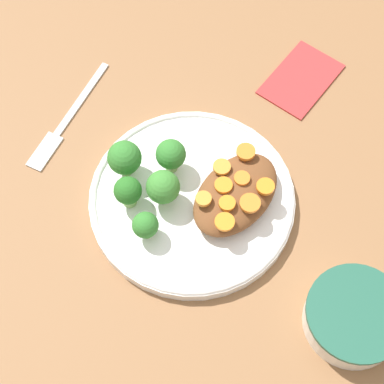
% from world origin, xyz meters
% --- Properties ---
extents(ground_plane, '(4.00, 4.00, 0.00)m').
position_xyz_m(ground_plane, '(0.00, 0.00, 0.00)').
color(ground_plane, '#8C603D').
extents(plate, '(0.27, 0.27, 0.02)m').
position_xyz_m(plate, '(0.00, 0.00, 0.01)').
color(plate, white).
rests_on(plate, ground_plane).
extents(dip_bowl, '(0.12, 0.12, 0.04)m').
position_xyz_m(dip_bowl, '(0.01, 0.25, 0.02)').
color(dip_bowl, white).
rests_on(dip_bowl, ground_plane).
extents(stew_mound, '(0.14, 0.09, 0.04)m').
position_xyz_m(stew_mound, '(-0.03, 0.05, 0.03)').
color(stew_mound, brown).
rests_on(stew_mound, plate).
extents(broccoli_floret_0, '(0.04, 0.04, 0.06)m').
position_xyz_m(broccoli_floret_0, '(0.02, -0.09, 0.05)').
color(broccoli_floret_0, '#759E51').
rests_on(broccoli_floret_0, plate).
extents(broccoli_floret_1, '(0.03, 0.03, 0.04)m').
position_xyz_m(broccoli_floret_1, '(0.08, -0.01, 0.04)').
color(broccoli_floret_1, '#7FA85B').
rests_on(broccoli_floret_1, plate).
extents(broccoli_floret_2, '(0.04, 0.04, 0.06)m').
position_xyz_m(broccoli_floret_2, '(-0.02, -0.05, 0.05)').
color(broccoli_floret_2, '#7FA85B').
rests_on(broccoli_floret_2, plate).
extents(broccoli_floret_3, '(0.04, 0.04, 0.05)m').
position_xyz_m(broccoli_floret_3, '(0.06, -0.06, 0.05)').
color(broccoli_floret_3, '#7FA85B').
rests_on(broccoli_floret_3, plate).
extents(broccoli_floret_4, '(0.04, 0.04, 0.06)m').
position_xyz_m(broccoli_floret_4, '(0.02, -0.03, 0.05)').
color(broccoli_floret_4, '#759E51').
rests_on(broccoli_floret_4, plate).
extents(carrot_slice_0, '(0.03, 0.03, 0.00)m').
position_xyz_m(carrot_slice_0, '(-0.02, 0.07, 0.05)').
color(carrot_slice_0, orange).
rests_on(carrot_slice_0, stew_mound).
extents(carrot_slice_1, '(0.02, 0.02, 0.00)m').
position_xyz_m(carrot_slice_1, '(-0.05, 0.04, 0.05)').
color(carrot_slice_1, orange).
rests_on(carrot_slice_1, stew_mound).
extents(carrot_slice_2, '(0.02, 0.02, 0.00)m').
position_xyz_m(carrot_slice_2, '(-0.02, 0.03, 0.05)').
color(carrot_slice_2, orange).
rests_on(carrot_slice_2, stew_mound).
extents(carrot_slice_3, '(0.02, 0.02, 0.01)m').
position_xyz_m(carrot_slice_3, '(-0.08, 0.03, 0.06)').
color(carrot_slice_3, orange).
rests_on(carrot_slice_3, stew_mound).
extents(carrot_slice_4, '(0.02, 0.02, 0.01)m').
position_xyz_m(carrot_slice_4, '(-0.05, 0.07, 0.06)').
color(carrot_slice_4, orange).
rests_on(carrot_slice_4, stew_mound).
extents(carrot_slice_5, '(0.02, 0.02, 0.01)m').
position_xyz_m(carrot_slice_5, '(0.01, 0.02, 0.06)').
color(carrot_slice_5, orange).
rests_on(carrot_slice_5, stew_mound).
extents(carrot_slice_6, '(0.02, 0.02, 0.00)m').
position_xyz_m(carrot_slice_6, '(0.02, 0.06, 0.05)').
color(carrot_slice_6, orange).
rests_on(carrot_slice_6, stew_mound).
extents(carrot_slice_7, '(0.02, 0.02, 0.00)m').
position_xyz_m(carrot_slice_7, '(-0.04, 0.01, 0.05)').
color(carrot_slice_7, orange).
rests_on(carrot_slice_7, stew_mound).
extents(carrot_slice_8, '(0.02, 0.02, 0.01)m').
position_xyz_m(carrot_slice_8, '(-0.01, 0.05, 0.06)').
color(carrot_slice_8, orange).
rests_on(carrot_slice_8, stew_mound).
extents(fork, '(0.20, 0.06, 0.01)m').
position_xyz_m(fork, '(0.02, -0.22, 0.00)').
color(fork, silver).
rests_on(fork, ground_plane).
extents(napkin, '(0.12, 0.08, 0.01)m').
position_xyz_m(napkin, '(-0.26, 0.00, 0.00)').
color(napkin, '#B73333').
rests_on(napkin, ground_plane).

